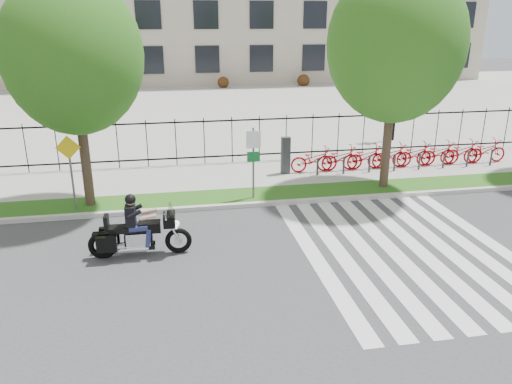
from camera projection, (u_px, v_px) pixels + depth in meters
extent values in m
plane|color=#3A3A3C|center=(235.00, 265.00, 13.16)|extent=(120.00, 120.00, 0.00)
cube|color=#B9B5AE|center=(218.00, 207.00, 16.94)|extent=(60.00, 0.20, 0.15)
cube|color=#1D5214|center=(215.00, 198.00, 17.73)|extent=(60.00, 1.50, 0.15)
cube|color=#9F9C95|center=(209.00, 177.00, 20.05)|extent=(60.00, 3.50, 0.15)
cube|color=#9F9C95|center=(186.00, 105.00, 36.33)|extent=(80.00, 34.00, 0.10)
cylinder|color=black|center=(396.00, 104.00, 25.33)|extent=(0.14, 0.14, 4.00)
cylinder|color=black|center=(399.00, 65.00, 24.70)|extent=(0.06, 0.70, 0.70)
sphere|color=white|center=(393.00, 63.00, 24.60)|extent=(0.36, 0.36, 0.36)
sphere|color=white|center=(406.00, 63.00, 24.72)|extent=(0.36, 0.36, 0.36)
cylinder|color=#33251B|center=(85.00, 153.00, 16.37)|extent=(0.32, 0.32, 3.62)
ellipsoid|color=#1F5814|center=(73.00, 55.00, 15.34)|extent=(4.30, 4.30, 4.94)
cylinder|color=#33251B|center=(387.00, 137.00, 18.16)|extent=(0.32, 0.32, 3.74)
ellipsoid|color=#1F5814|center=(396.00, 44.00, 17.07)|extent=(4.72, 4.72, 5.43)
cube|color=#2D2D33|center=(286.00, 155.00, 20.07)|extent=(0.35, 0.25, 1.50)
imported|color=#A40006|center=(314.00, 160.00, 20.35)|extent=(1.96, 0.68, 1.03)
cylinder|color=#2D2D33|center=(318.00, 167.00, 19.94)|extent=(0.08, 0.08, 0.70)
imported|color=#A40006|center=(340.00, 158.00, 20.54)|extent=(1.96, 0.68, 1.03)
cylinder|color=#2D2D33|center=(344.00, 165.00, 20.13)|extent=(0.08, 0.08, 0.70)
imported|color=#A40006|center=(365.00, 157.00, 20.73)|extent=(1.96, 0.68, 1.03)
cylinder|color=#2D2D33|center=(369.00, 164.00, 20.32)|extent=(0.08, 0.08, 0.70)
imported|color=#A40006|center=(390.00, 156.00, 20.91)|extent=(1.96, 0.68, 1.03)
cylinder|color=#2D2D33|center=(395.00, 163.00, 20.50)|extent=(0.08, 0.08, 0.70)
imported|color=#A40006|center=(414.00, 154.00, 21.10)|extent=(1.96, 0.68, 1.03)
cylinder|color=#2D2D33|center=(419.00, 161.00, 20.69)|extent=(0.08, 0.08, 0.70)
imported|color=#A40006|center=(438.00, 153.00, 21.29)|extent=(1.96, 0.68, 1.03)
cylinder|color=#2D2D33|center=(444.00, 160.00, 20.88)|extent=(0.08, 0.08, 0.70)
imported|color=#A40006|center=(461.00, 152.00, 21.48)|extent=(1.96, 0.68, 1.03)
cylinder|color=#2D2D33|center=(468.00, 159.00, 21.07)|extent=(0.08, 0.08, 0.70)
imported|color=#A40006|center=(485.00, 151.00, 21.66)|extent=(1.96, 0.68, 1.03)
cylinder|color=#2D2D33|center=(491.00, 158.00, 21.25)|extent=(0.08, 0.08, 0.70)
cylinder|color=#59595B|center=(253.00, 163.00, 17.19)|extent=(0.07, 0.07, 2.50)
cube|color=white|center=(253.00, 140.00, 16.86)|extent=(0.50, 0.03, 0.60)
cube|color=#0C6626|center=(254.00, 157.00, 17.06)|extent=(0.45, 0.03, 0.35)
cylinder|color=#59595B|center=(72.00, 174.00, 16.18)|extent=(0.07, 0.07, 2.40)
cube|color=yellow|center=(68.00, 148.00, 15.84)|extent=(0.78, 0.03, 0.78)
torus|color=black|center=(178.00, 241.00, 13.72)|extent=(0.74, 0.16, 0.73)
torus|color=black|center=(103.00, 245.00, 13.43)|extent=(0.78, 0.18, 0.78)
cube|color=black|center=(169.00, 219.00, 13.47)|extent=(0.34, 0.59, 0.32)
cube|color=#26262B|center=(172.00, 211.00, 13.40)|extent=(0.17, 0.54, 0.32)
cube|color=silver|center=(139.00, 239.00, 13.53)|extent=(0.65, 0.38, 0.43)
cube|color=black|center=(150.00, 227.00, 13.46)|extent=(0.60, 0.38, 0.28)
cube|color=black|center=(124.00, 229.00, 13.36)|extent=(0.76, 0.40, 0.15)
cube|color=black|center=(106.00, 222.00, 13.23)|extent=(0.12, 0.36, 0.36)
cube|color=black|center=(107.00, 244.00, 13.10)|extent=(0.54, 0.19, 0.43)
cube|color=black|center=(110.00, 234.00, 13.69)|extent=(0.54, 0.19, 0.43)
cube|color=black|center=(130.00, 215.00, 13.27)|extent=(0.27, 0.43, 0.55)
sphere|color=tan|center=(130.00, 201.00, 13.14)|extent=(0.24, 0.24, 0.24)
sphere|color=black|center=(130.00, 199.00, 13.12)|extent=(0.29, 0.29, 0.29)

